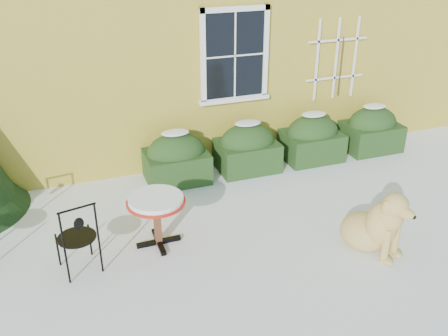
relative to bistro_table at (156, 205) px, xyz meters
name	(u,v)px	position (x,y,z in m)	size (l,w,h in m)	color
ground	(250,260)	(1.04, -0.79, -0.62)	(80.00, 80.00, 0.00)	white
hedge_row	(280,143)	(2.69, 1.76, -0.21)	(4.95, 0.80, 0.91)	#193213
bistro_table	(156,205)	(0.00, 0.00, 0.00)	(0.80, 0.80, 0.74)	black
patio_chair_near	(78,237)	(-1.06, -0.24, -0.11)	(0.54, 0.53, 1.02)	black
dog	(376,226)	(2.71, -1.15, -0.22)	(0.84, 1.10, 0.99)	tan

